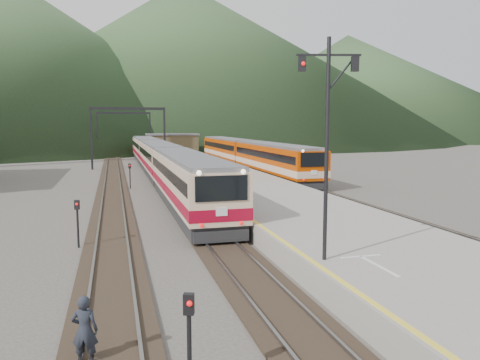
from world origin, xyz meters
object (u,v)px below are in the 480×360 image
object	(u,v)px
second_train	(247,154)
worker	(85,330)
main_train	(159,158)
signal_mast	(327,128)

from	to	relation	value
second_train	worker	world-z (taller)	second_train
main_train	signal_mast	distance (m)	37.61
main_train	second_train	world-z (taller)	main_train
main_train	signal_mast	xyz separation A→B (m)	(2.35, -37.37, 3.58)
main_train	signal_mast	size ratio (longest dim) A/B	8.09
signal_mast	worker	xyz separation A→B (m)	(-7.94, -3.53, -4.80)
worker	second_train	bearing A→B (deg)	-97.64
main_train	worker	size ratio (longest dim) A/B	35.91
second_train	worker	xyz separation A→B (m)	(-17.09, -45.52, -1.21)
second_train	signal_mast	world-z (taller)	signal_mast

